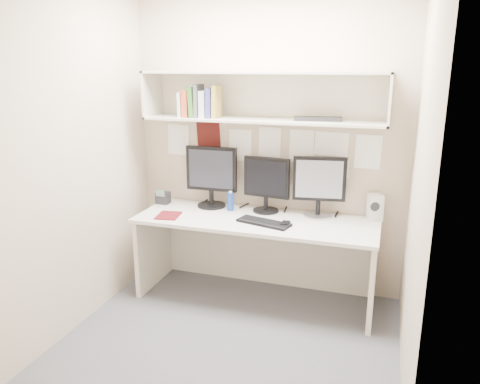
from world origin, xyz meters
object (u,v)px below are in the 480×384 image
(speaker, at_px, (375,207))
(maroon_notebook, at_px, (168,215))
(keyboard, at_px, (264,223))
(desk_phone, at_px, (163,198))
(monitor_left, at_px, (211,175))
(monitor_center, at_px, (266,182))
(monitor_right, at_px, (319,185))
(desk, at_px, (256,259))

(speaker, height_order, maroon_notebook, speaker)
(keyboard, xyz_separation_m, desk_phone, (-1.04, 0.27, 0.04))
(monitor_left, relative_size, maroon_notebook, 2.46)
(keyboard, bearing_deg, monitor_left, 165.19)
(monitor_center, bearing_deg, maroon_notebook, -145.74)
(monitor_right, relative_size, speaker, 2.32)
(desk, height_order, monitor_right, monitor_right)
(keyboard, bearing_deg, speaker, 39.09)
(keyboard, bearing_deg, monitor_center, 117.04)
(monitor_left, xyz_separation_m, monitor_center, (0.51, 0.00, -0.03))
(desk, relative_size, speaker, 9.09)
(keyboard, relative_size, desk_phone, 3.11)
(monitor_center, distance_m, desk_phone, 0.99)
(monitor_center, bearing_deg, monitor_left, -173.13)
(monitor_right, xyz_separation_m, maroon_notebook, (-1.21, -0.39, -0.27))
(speaker, xyz_separation_m, desk_phone, (-1.88, -0.10, -0.05))
(monitor_right, relative_size, keyboard, 1.16)
(monitor_left, bearing_deg, desk_phone, -173.57)
(maroon_notebook, bearing_deg, desk_phone, 114.71)
(monitor_left, relative_size, desk_phone, 3.86)
(monitor_center, height_order, speaker, monitor_center)
(keyboard, relative_size, maroon_notebook, 1.98)
(desk, distance_m, monitor_center, 0.66)
(monitor_right, xyz_separation_m, keyboard, (-0.38, -0.33, -0.26))
(monitor_left, distance_m, maroon_notebook, 0.54)
(desk_phone, bearing_deg, monitor_left, 6.61)
(speaker, xyz_separation_m, maroon_notebook, (-1.66, -0.43, -0.10))
(monitor_left, bearing_deg, monitor_center, -0.90)
(monitor_center, height_order, keyboard, monitor_center)
(speaker, bearing_deg, monitor_right, 164.76)
(desk, xyz_separation_m, desk_phone, (-0.94, 0.16, 0.42))
(desk, distance_m, monitor_right, 0.83)
(monitor_center, bearing_deg, keyboard, -71.32)
(monitor_center, relative_size, maroon_notebook, 2.16)
(monitor_center, xyz_separation_m, speaker, (0.91, 0.04, -0.15))
(desk_phone, bearing_deg, desk, -10.38)
(monitor_left, xyz_separation_m, maroon_notebook, (-0.24, -0.39, -0.28))
(desk, height_order, monitor_left, monitor_left)
(keyboard, bearing_deg, desk, 145.59)
(speaker, bearing_deg, maroon_notebook, 174.31)
(desk, height_order, maroon_notebook, maroon_notebook)
(desk, bearing_deg, keyboard, -49.62)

